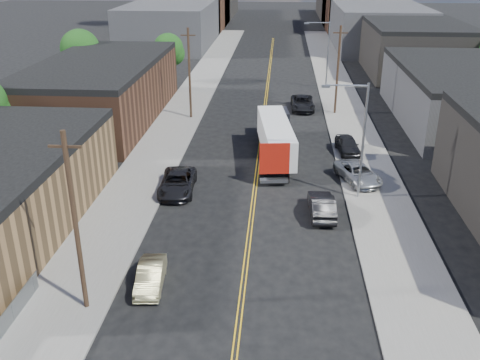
% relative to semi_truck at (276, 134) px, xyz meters
% --- Properties ---
extents(ground, '(260.00, 260.00, 0.00)m').
position_rel_semi_truck_xyz_m(ground, '(-1.50, 26.29, -2.09)').
color(ground, black).
rests_on(ground, ground).
extents(centerline, '(0.32, 120.00, 0.01)m').
position_rel_semi_truck_xyz_m(centerline, '(-1.50, 11.29, -2.09)').
color(centerline, gold).
rests_on(centerline, ground).
extents(sidewalk_left, '(5.00, 140.00, 0.15)m').
position_rel_semi_truck_xyz_m(sidewalk_left, '(-11.00, 11.29, -2.02)').
color(sidewalk_left, slate).
rests_on(sidewalk_left, ground).
extents(sidewalk_right, '(5.00, 140.00, 0.15)m').
position_rel_semi_truck_xyz_m(sidewalk_right, '(8.00, 11.29, -2.02)').
color(sidewalk_right, slate).
rests_on(sidewalk_right, ground).
extents(warehouse_brown, '(12.00, 26.00, 6.60)m').
position_rel_semi_truck_xyz_m(warehouse_brown, '(-19.50, 10.29, 1.21)').
color(warehouse_brown, '#4E2E1F').
rests_on(warehouse_brown, ground).
extents(industrial_right_b, '(14.00, 24.00, 6.10)m').
position_rel_semi_truck_xyz_m(industrial_right_b, '(20.50, 12.29, 0.96)').
color(industrial_right_b, '#333335').
rests_on(industrial_right_b, ground).
extents(industrial_right_c, '(14.00, 22.00, 7.60)m').
position_rel_semi_truck_xyz_m(industrial_right_c, '(20.50, 38.29, 1.71)').
color(industrial_right_c, black).
rests_on(industrial_right_c, ground).
extents(skyline_left_a, '(16.00, 30.00, 8.00)m').
position_rel_semi_truck_xyz_m(skyline_left_a, '(-21.50, 61.29, 1.91)').
color(skyline_left_a, '#333335').
rests_on(skyline_left_a, ground).
extents(skyline_right_a, '(16.00, 30.00, 8.00)m').
position_rel_semi_truck_xyz_m(skyline_right_a, '(18.50, 61.29, 1.91)').
color(skyline_right_a, '#333335').
rests_on(skyline_right_a, ground).
extents(skyline_left_b, '(16.00, 26.00, 10.00)m').
position_rel_semi_truck_xyz_m(skyline_left_b, '(-21.50, 86.29, 2.91)').
color(skyline_left_b, '#4E2E1F').
rests_on(skyline_left_b, ground).
extents(skyline_right_b, '(16.00, 26.00, 10.00)m').
position_rel_semi_truck_xyz_m(skyline_right_b, '(18.50, 86.29, 2.91)').
color(skyline_right_b, '#4E2E1F').
rests_on(skyline_right_b, ground).
extents(skyline_left_c, '(16.00, 40.00, 7.00)m').
position_rel_semi_truck_xyz_m(skyline_left_c, '(-21.50, 106.29, 1.41)').
color(skyline_left_c, black).
rests_on(skyline_left_c, ground).
extents(skyline_right_c, '(16.00, 40.00, 7.00)m').
position_rel_semi_truck_xyz_m(skyline_right_c, '(18.50, 106.29, 1.41)').
color(skyline_right_c, black).
rests_on(skyline_right_c, ground).
extents(streetlight_near, '(3.39, 0.25, 9.00)m').
position_rel_semi_truck_xyz_m(streetlight_near, '(6.10, -8.71, 3.23)').
color(streetlight_near, gray).
rests_on(streetlight_near, ground).
extents(streetlight_far, '(3.39, 0.25, 9.00)m').
position_rel_semi_truck_xyz_m(streetlight_far, '(6.10, 26.29, 3.23)').
color(streetlight_far, gray).
rests_on(streetlight_far, ground).
extents(utility_pole_left_near, '(1.60, 0.26, 10.00)m').
position_rel_semi_truck_xyz_m(utility_pole_left_near, '(-9.70, -23.71, 3.05)').
color(utility_pole_left_near, black).
rests_on(utility_pole_left_near, ground).
extents(utility_pole_left_far, '(1.60, 0.26, 10.00)m').
position_rel_semi_truck_xyz_m(utility_pole_left_far, '(-9.70, 11.29, 3.05)').
color(utility_pole_left_far, black).
rests_on(utility_pole_left_far, ground).
extents(utility_pole_right, '(1.60, 0.26, 10.00)m').
position_rel_semi_truck_xyz_m(utility_pole_right, '(6.70, 14.29, 3.05)').
color(utility_pole_right, black).
rests_on(utility_pole_right, ground).
extents(tree_left_mid, '(5.10, 5.04, 8.37)m').
position_rel_semi_truck_xyz_m(tree_left_mid, '(-25.44, 21.29, 3.39)').
color(tree_left_mid, black).
rests_on(tree_left_mid, ground).
extents(tree_left_far, '(4.35, 4.20, 6.97)m').
position_rel_semi_truck_xyz_m(tree_left_far, '(-15.44, 28.29, 2.47)').
color(tree_left_far, black).
rests_on(tree_left_far, ground).
extents(semi_truck, '(3.71, 14.32, 3.68)m').
position_rel_semi_truck_xyz_m(semi_truck, '(0.00, 0.00, 0.00)').
color(semi_truck, silver).
rests_on(semi_truck, ground).
extents(car_left_b, '(1.75, 4.16, 1.34)m').
position_rel_semi_truck_xyz_m(car_left_b, '(-6.74, -21.44, -1.42)').
color(car_left_b, '#958E62').
rests_on(car_left_b, ground).
extents(car_left_c, '(2.94, 5.84, 1.58)m').
position_rel_semi_truck_xyz_m(car_left_c, '(-7.57, -8.58, -1.30)').
color(car_left_c, black).
rests_on(car_left_c, ground).
extents(car_right_oncoming, '(1.88, 4.86, 1.58)m').
position_rel_semi_truck_xyz_m(car_right_oncoming, '(3.50, -11.80, -1.30)').
color(car_right_oncoming, black).
rests_on(car_right_oncoming, ground).
extents(car_right_lot_a, '(4.00, 5.70, 1.44)m').
position_rel_semi_truck_xyz_m(car_right_lot_a, '(6.81, -5.71, -1.22)').
color(car_right_lot_a, '#A4A6A9').
rests_on(car_right_lot_a, sidewalk_right).
extents(car_right_lot_c, '(2.33, 4.67, 1.53)m').
position_rel_semi_truck_xyz_m(car_right_lot_c, '(6.70, 1.00, -1.18)').
color(car_right_lot_c, black).
rests_on(car_right_lot_c, sidewalk_right).
extents(car_ahead_truck, '(2.79, 5.79, 1.59)m').
position_rel_semi_truck_xyz_m(car_ahead_truck, '(3.00, 15.84, -1.30)').
color(car_ahead_truck, black).
rests_on(car_ahead_truck, ground).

